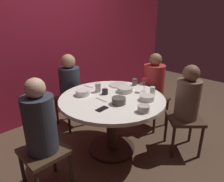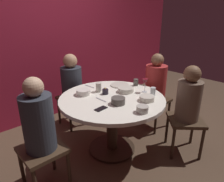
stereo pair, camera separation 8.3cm
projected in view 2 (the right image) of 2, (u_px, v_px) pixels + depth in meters
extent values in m
plane|color=#4C3828|center=(112.00, 148.00, 2.68)|extent=(8.00, 8.00, 0.00)
cube|color=maroon|center=(50.00, 39.00, 3.23)|extent=(6.00, 0.10, 2.60)
cylinder|color=silver|center=(112.00, 99.00, 2.43)|extent=(1.27, 1.27, 0.04)
cylinder|color=#332319|center=(112.00, 125.00, 2.56)|extent=(0.14, 0.14, 0.70)
cylinder|color=#2D2116|center=(112.00, 147.00, 2.68)|extent=(0.60, 0.60, 0.03)
cube|color=#3F2D1E|center=(42.00, 150.00, 1.94)|extent=(0.40, 0.40, 0.04)
cylinder|color=#2D333D|center=(39.00, 123.00, 1.84)|extent=(0.29, 0.29, 0.54)
sphere|color=tan|center=(33.00, 87.00, 1.72)|extent=(0.18, 0.18, 0.18)
cylinder|color=#332319|center=(69.00, 170.00, 2.02)|extent=(0.04, 0.04, 0.43)
cylinder|color=#332319|center=(22.00, 168.00, 2.04)|extent=(0.04, 0.04, 0.43)
cylinder|color=#332319|center=(53.00, 154.00, 2.25)|extent=(0.04, 0.04, 0.43)
cube|color=#3F2D1E|center=(73.00, 98.00, 3.14)|extent=(0.40, 0.40, 0.04)
cylinder|color=#2D333D|center=(72.00, 82.00, 3.05)|extent=(0.31, 0.31, 0.47)
sphere|color=tan|center=(70.00, 61.00, 2.93)|extent=(0.21, 0.21, 0.21)
cylinder|color=#332319|center=(59.00, 111.00, 3.23)|extent=(0.04, 0.04, 0.43)
cylinder|color=#332319|center=(70.00, 119.00, 3.00)|extent=(0.04, 0.04, 0.43)
cylinder|color=#332319|center=(77.00, 105.00, 3.45)|extent=(0.04, 0.04, 0.43)
cylinder|color=#332319|center=(89.00, 112.00, 3.22)|extent=(0.04, 0.04, 0.43)
cube|color=#3F2D1E|center=(154.00, 100.00, 3.08)|extent=(0.40, 0.40, 0.04)
cylinder|color=#B22D2D|center=(156.00, 82.00, 2.98)|extent=(0.31, 0.31, 0.51)
sphere|color=#8C6647|center=(157.00, 60.00, 2.86)|extent=(0.18, 0.18, 0.18)
cylinder|color=#332319|center=(151.00, 107.00, 3.39)|extent=(0.04, 0.04, 0.43)
cylinder|color=#332319|center=(138.00, 113.00, 3.17)|extent=(0.04, 0.04, 0.43)
cylinder|color=#332319|center=(169.00, 114.00, 3.16)|extent=(0.04, 0.04, 0.43)
cylinder|color=#332319|center=(156.00, 121.00, 2.94)|extent=(0.04, 0.04, 0.43)
cube|color=#3F2D1E|center=(186.00, 120.00, 2.49)|extent=(0.57, 0.57, 0.04)
cylinder|color=brown|center=(188.00, 101.00, 2.40)|extent=(0.40, 0.40, 0.48)
sphere|color=brown|center=(192.00, 74.00, 2.28)|extent=(0.19, 0.19, 0.19)
cylinder|color=#332319|center=(192.00, 129.00, 2.73)|extent=(0.04, 0.04, 0.43)
cylinder|color=#332319|center=(167.00, 129.00, 2.74)|extent=(0.04, 0.04, 0.43)
cylinder|color=#332319|center=(202.00, 145.00, 2.41)|extent=(0.04, 0.04, 0.43)
cylinder|color=#332319|center=(173.00, 144.00, 2.42)|extent=(0.04, 0.04, 0.43)
cylinder|color=black|center=(105.00, 92.00, 2.51)|extent=(0.08, 0.08, 0.06)
sphere|color=#F9D159|center=(105.00, 88.00, 2.49)|extent=(0.02, 0.02, 0.02)
cylinder|color=silver|center=(145.00, 92.00, 2.59)|extent=(0.06, 0.06, 0.01)
cylinder|color=silver|center=(145.00, 88.00, 2.57)|extent=(0.01, 0.01, 0.09)
cone|color=maroon|center=(145.00, 82.00, 2.54)|extent=(0.08, 0.08, 0.08)
cylinder|color=beige|center=(120.00, 85.00, 2.82)|extent=(0.26, 0.26, 0.01)
cube|color=black|center=(101.00, 109.00, 2.12)|extent=(0.15, 0.08, 0.01)
cylinder|color=#B2ADA3|center=(142.00, 109.00, 2.04)|extent=(0.12, 0.12, 0.07)
cylinder|color=#4C4742|center=(118.00, 101.00, 2.23)|extent=(0.16, 0.16, 0.07)
cylinder|color=beige|center=(147.00, 98.00, 2.32)|extent=(0.17, 0.17, 0.06)
cylinder|color=silver|center=(83.00, 92.00, 2.49)|extent=(0.17, 0.17, 0.07)
cylinder|color=beige|center=(126.00, 90.00, 2.58)|extent=(0.20, 0.20, 0.06)
cylinder|color=silver|center=(153.00, 92.00, 2.45)|extent=(0.06, 0.06, 0.11)
cylinder|color=#4C4742|center=(136.00, 82.00, 2.81)|extent=(0.07, 0.07, 0.09)
cylinder|color=beige|center=(98.00, 87.00, 2.57)|extent=(0.07, 0.07, 0.12)
cube|color=#B7B7BC|center=(90.00, 86.00, 2.78)|extent=(0.04, 0.18, 0.01)
cube|color=#B7B7BC|center=(101.00, 100.00, 2.35)|extent=(0.02, 0.18, 0.01)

